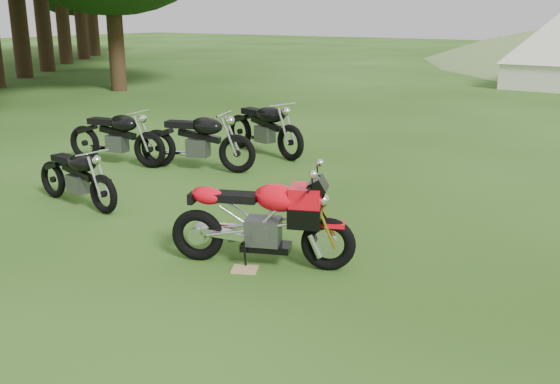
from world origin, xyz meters
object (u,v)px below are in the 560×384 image
Objects in this scene: plywood_board at (245,269)px; vintage_moto_b at (116,135)px; tent_left at (556,51)px; vintage_moto_a at (76,175)px; sport_motorcycle at (261,214)px; vintage_moto_c at (264,126)px; vintage_moto_d at (197,139)px.

vintage_moto_b is (-4.99, 2.70, 0.54)m from plywood_board.
tent_left is at bearing 91.86° from plywood_board.
vintage_moto_b is at bearing 130.39° from vintage_moto_a.
tent_left is (-0.65, 20.09, 1.33)m from plywood_board.
plywood_board is at bearing -126.87° from sport_motorcycle.
vintage_moto_a is 4.36m from vintage_moto_c.
vintage_moto_d is at bearing 117.44° from sport_motorcycle.
vintage_moto_a is 19.73m from tent_left.
vintage_moto_a is 0.82× the size of vintage_moto_d.
vintage_moto_b is (-1.50, 2.13, 0.08)m from vintage_moto_a.
vintage_moto_a is (-3.55, 0.34, -0.13)m from sport_motorcycle.
tent_left reaches higher than sport_motorcycle.
vintage_moto_c is 15.39m from tent_left.
plywood_board is (-0.06, -0.24, -0.59)m from sport_motorcycle.
vintage_moto_b is at bearing 131.60° from sport_motorcycle.
vintage_moto_c is (-3.24, 4.68, -0.03)m from sport_motorcycle.
sport_motorcycle is at bearing -35.73° from vintage_moto_b.
sport_motorcycle is 0.65× the size of tent_left.
vintage_moto_a is (-3.49, 0.58, 0.45)m from plywood_board.
vintage_moto_c is at bearing 41.01° from vintage_moto_b.
tent_left reaches higher than vintage_moto_d.
vintage_moto_b is 0.67× the size of tent_left.
vintage_moto_b is (-5.06, 2.46, -0.05)m from sport_motorcycle.
vintage_moto_d is 0.70× the size of tent_left.
tent_left is at bearing 64.54° from vintage_moto_d.
vintage_moto_b is at bearing -102.30° from tent_left.
plywood_board is 0.09× the size of tent_left.
vintage_moto_a is 2.62m from vintage_moto_d.
tent_left is (2.53, 15.16, 0.77)m from vintage_moto_c.
sport_motorcycle reaches higher than plywood_board.
vintage_moto_d reaches higher than vintage_moto_a.
vintage_moto_d reaches higher than vintage_moto_b.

